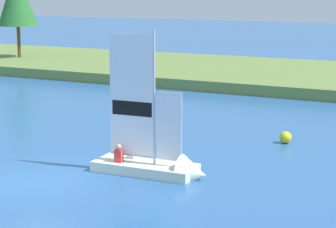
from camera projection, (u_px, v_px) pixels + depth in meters
ground_plane at (38, 182)px, 21.57m from camera, size 200.00×200.00×0.00m
shore_bank at (276, 75)px, 45.22m from camera, size 80.00×14.80×0.71m
sailboat at (163, 164)px, 22.28m from camera, size 4.25×1.58×5.56m
channel_buoy at (286, 137)px, 26.83m from camera, size 0.52×0.52×0.52m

